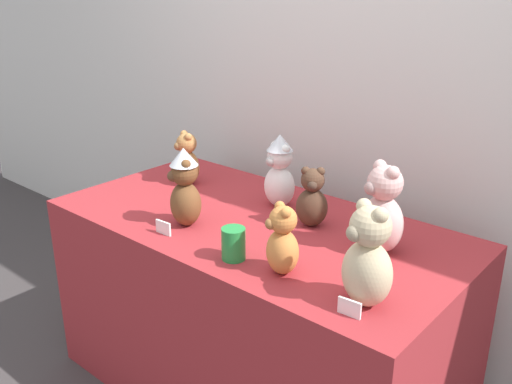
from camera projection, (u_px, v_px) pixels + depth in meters
name	position (u px, v px, depth m)	size (l,w,h in m)	color
wall_back	(355.00, 67.00, 2.46)	(7.00, 0.08, 2.60)	silver
display_table	(256.00, 310.00, 2.32)	(1.61, 0.82, 0.79)	maroon
teddy_bear_snow	(279.00, 172.00, 2.27)	(0.16, 0.15, 0.30)	white
teddy_bear_blush	(383.00, 211.00, 1.89)	(0.21, 0.20, 0.31)	beige
teddy_bear_ginger	(282.00, 242.00, 1.76)	(0.16, 0.15, 0.23)	#D17F3D
teddy_bear_chestnut	(185.00, 188.00, 2.10)	(0.18, 0.17, 0.30)	brown
teddy_bear_sand	(368.00, 258.00, 1.58)	(0.20, 0.19, 0.31)	#CCB78E
teddy_bear_caramel	(187.00, 160.00, 2.53)	(0.15, 0.15, 0.24)	#B27A42
teddy_bear_cocoa	(312.00, 199.00, 2.10)	(0.15, 0.15, 0.23)	#4C3323
party_cup_green	(233.00, 244.00, 1.87)	(0.08, 0.08, 0.11)	#238C3D
name_card_front_left	(349.00, 308.00, 1.56)	(0.07, 0.01, 0.05)	white
name_card_front_middle	(163.00, 228.00, 2.06)	(0.07, 0.01, 0.05)	white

